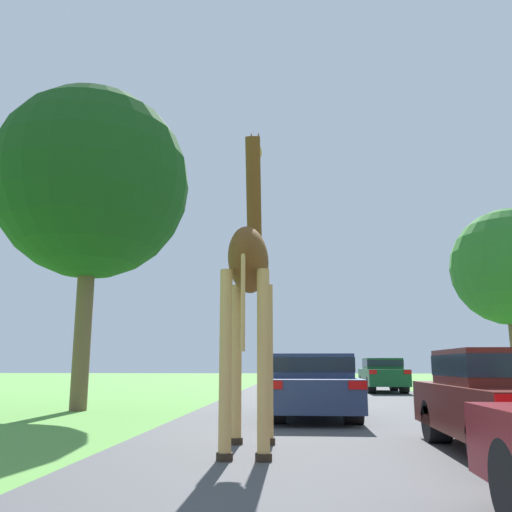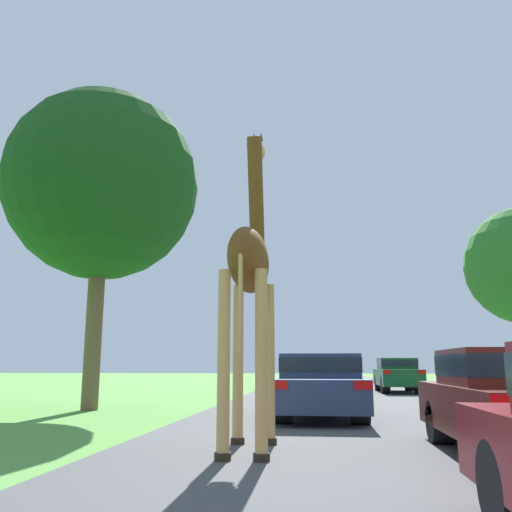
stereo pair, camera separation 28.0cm
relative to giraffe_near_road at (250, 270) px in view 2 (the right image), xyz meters
The scene contains 6 objects.
road 21.29m from the giraffe_near_road, 84.90° to the left, with size 7.86×120.00×0.00m.
giraffe_near_road is the anchor object (origin of this frame).
car_queue_right 3.99m from the giraffe_near_road, ahead, with size 1.74×4.02×1.39m.
car_queue_left 5.35m from the giraffe_near_road, 78.36° to the left, with size 1.95×4.56×1.42m.
car_far_ahead 17.78m from the giraffe_near_road, 75.64° to the left, with size 1.71×4.33×1.48m.
tree_far_right 8.93m from the giraffe_near_road, 128.90° to the left, with size 5.48×5.48×9.01m.
Camera 2 is at (-0.86, 1.01, 1.18)m, focal length 38.00 mm.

